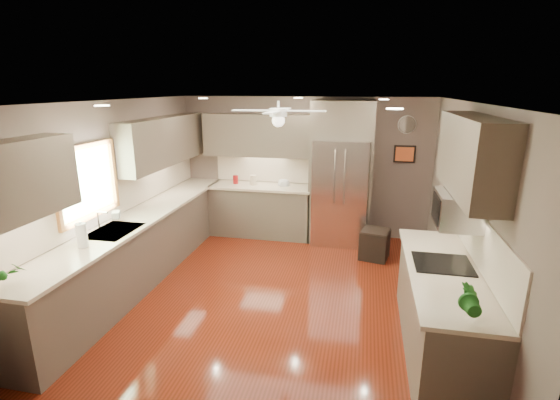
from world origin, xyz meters
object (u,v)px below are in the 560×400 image
at_px(bowl, 284,185).
at_px(paper_towel, 82,235).
at_px(canister_a, 236,180).
at_px(refrigerator, 341,176).
at_px(potted_plant_left, 11,272).
at_px(potted_plant_right, 469,300).
at_px(canister_c, 253,180).
at_px(soap_bottle, 117,214).
at_px(microwave, 458,209).
at_px(stool, 375,244).

bearing_deg(bowl, paper_towel, -116.63).
distance_m(canister_a, refrigerator, 1.93).
height_order(potted_plant_left, refrigerator, refrigerator).
bearing_deg(potted_plant_left, potted_plant_right, 3.91).
relative_size(potted_plant_left, potted_plant_right, 0.83).
distance_m(canister_c, bowl, 0.56).
bearing_deg(bowl, canister_a, 179.09).
distance_m(canister_a, canister_c, 0.35).
relative_size(canister_c, soap_bottle, 0.89).
relative_size(soap_bottle, microwave, 0.37).
bearing_deg(potted_plant_left, canister_a, 80.37).
relative_size(potted_plant_left, bowl, 1.36).
height_order(canister_c, soap_bottle, soap_bottle).
bearing_deg(soap_bottle, bowl, 53.58).
relative_size(refrigerator, stool, 4.89).
bearing_deg(bowl, stool, -23.19).
height_order(canister_a, paper_towel, paper_towel).
distance_m(bowl, stool, 1.92).
relative_size(potted_plant_left, refrigerator, 0.12).
bearing_deg(microwave, canister_a, 139.52).
xyz_separation_m(bowl, refrigerator, (1.01, -0.05, 0.22)).
xyz_separation_m(canister_c, potted_plant_right, (2.79, -3.93, 0.08)).
bearing_deg(paper_towel, soap_bottle, 98.63).
relative_size(potted_plant_right, paper_towel, 1.18).
xyz_separation_m(potted_plant_right, paper_towel, (-3.86, 0.69, -0.03)).
xyz_separation_m(refrigerator, paper_towel, (-2.65, -3.21, -0.11)).
bearing_deg(potted_plant_right, stool, 100.49).
relative_size(potted_plant_right, refrigerator, 0.14).
bearing_deg(paper_towel, refrigerator, 50.47).
bearing_deg(stool, microwave, -70.93).
height_order(soap_bottle, refrigerator, refrigerator).
distance_m(canister_c, microwave, 4.02).
xyz_separation_m(canister_a, stool, (2.53, -0.71, -0.78)).
relative_size(canister_a, soap_bottle, 0.74).
height_order(canister_c, stool, canister_c).
relative_size(bowl, microwave, 0.38).
distance_m(canister_c, soap_bottle, 2.66).
bearing_deg(canister_c, soap_bottle, -116.88).
bearing_deg(potted_plant_left, canister_c, 75.79).
distance_m(canister_a, potted_plant_left, 4.28).
xyz_separation_m(soap_bottle, potted_plant_right, (3.99, -1.55, 0.07)).
bearing_deg(microwave, bowl, 130.35).
bearing_deg(paper_towel, bowl, 63.37).
xyz_separation_m(canister_c, soap_bottle, (-1.20, -2.38, 0.01)).
distance_m(soap_bottle, refrigerator, 3.63).
bearing_deg(stool, canister_c, 162.58).
height_order(canister_a, stool, canister_a).
distance_m(canister_c, refrigerator, 1.58).
relative_size(bowl, paper_towel, 0.72).
bearing_deg(potted_plant_right, soap_bottle, 158.73).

